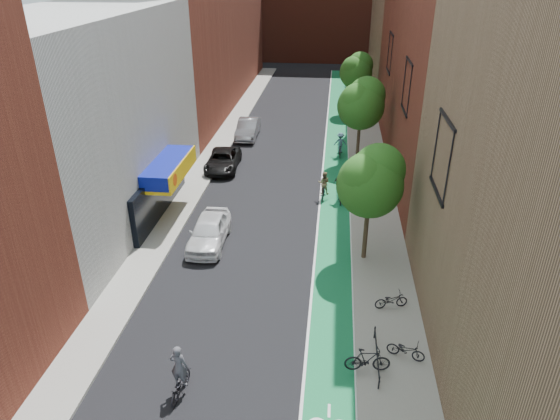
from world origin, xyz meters
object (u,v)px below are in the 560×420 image
(parked_car_white, at_px, (209,231))
(cyclist_lane_mid, at_px, (342,190))
(cyclist_lead, at_px, (180,378))
(parked_car_black, at_px, (223,160))
(cyclist_lane_far, at_px, (340,146))
(parked_car_silver, at_px, (248,129))
(cyclist_lane_near, at_px, (324,188))

(parked_car_white, bearing_deg, cyclist_lane_mid, 39.63)
(cyclist_lead, bearing_deg, parked_car_black, -76.04)
(cyclist_lane_far, bearing_deg, cyclist_lane_mid, 89.87)
(parked_car_white, distance_m, cyclist_lane_mid, 9.75)
(parked_car_black, relative_size, parked_car_silver, 1.02)
(parked_car_silver, bearing_deg, parked_car_white, -87.96)
(cyclist_lead, distance_m, cyclist_lane_far, 26.27)
(parked_car_white, height_order, cyclist_lane_near, cyclist_lane_near)
(parked_car_white, height_order, parked_car_black, parked_car_white)
(parked_car_black, relative_size, cyclist_lane_mid, 2.26)
(cyclist_lead, bearing_deg, parked_car_silver, -79.34)
(cyclist_lane_near, bearing_deg, parked_car_silver, -55.49)
(cyclist_lead, height_order, cyclist_lane_mid, cyclist_lane_mid)
(cyclist_lead, height_order, cyclist_lane_near, cyclist_lead)
(cyclist_lead, bearing_deg, cyclist_lane_mid, -103.09)
(cyclist_lead, relative_size, cyclist_lane_near, 1.14)
(parked_car_silver, height_order, cyclist_lead, cyclist_lead)
(cyclist_lead, xyz_separation_m, cyclist_lane_mid, (5.89, 17.12, 0.11))
(cyclist_lead, distance_m, cyclist_lane_near, 18.02)
(cyclist_lane_near, height_order, cyclist_lane_mid, cyclist_lane_mid)
(parked_car_black, bearing_deg, cyclist_lane_far, 20.76)
(parked_car_black, height_order, cyclist_lane_far, cyclist_lane_far)
(parked_car_silver, relative_size, cyclist_lead, 2.26)
(cyclist_lane_near, bearing_deg, cyclist_lane_far, -93.48)
(parked_car_black, height_order, parked_car_silver, parked_car_silver)
(parked_car_white, relative_size, parked_car_black, 0.96)
(parked_car_white, xyz_separation_m, cyclist_lead, (1.50, -10.77, -0.07))
(parked_car_black, bearing_deg, parked_car_silver, 82.95)
(parked_car_black, distance_m, parked_car_silver, 7.68)
(cyclist_lane_near, bearing_deg, cyclist_lane_mid, 170.96)
(parked_car_white, distance_m, cyclist_lead, 10.87)
(parked_car_silver, xyz_separation_m, cyclist_lane_mid, (8.35, -12.38, 0.04))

